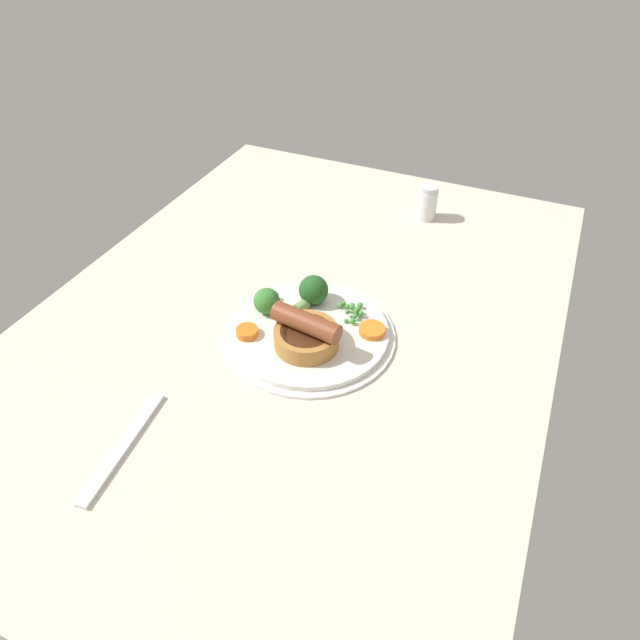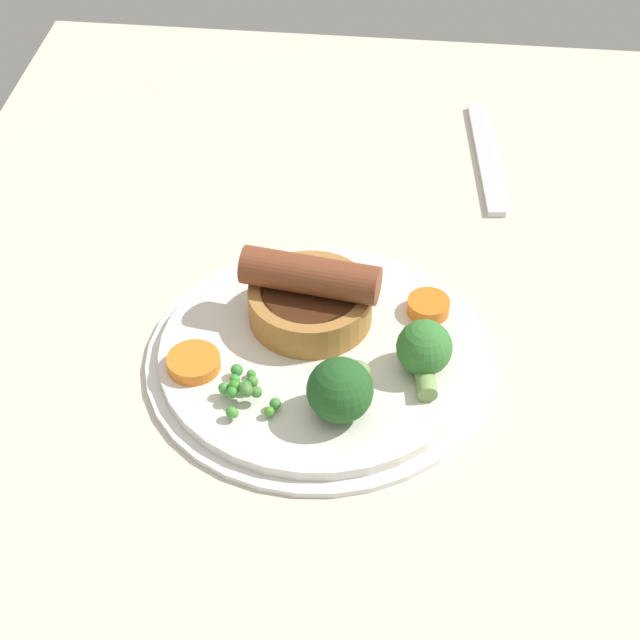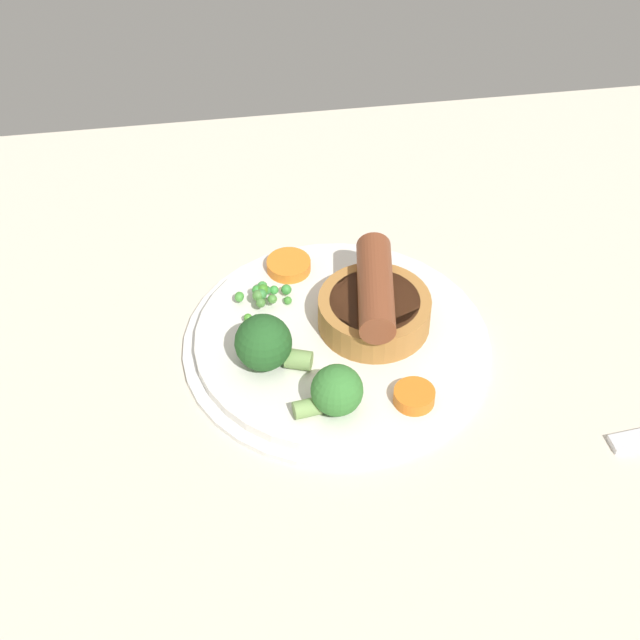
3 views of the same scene
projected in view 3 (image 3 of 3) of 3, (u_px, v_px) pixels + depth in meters
The scene contains 8 objects.
dining_table at pixel (301, 399), 89.31cm from camera, with size 110.00×80.00×3.00cm, color beige.
dinner_plate at pixel (337, 343), 91.13cm from camera, with size 26.32×26.32×1.40cm.
sausage_pudding at pixel (375, 305), 90.01cm from camera, with size 9.59×10.86×5.83cm.
pea_pile at pixel (262, 296), 92.58cm from camera, with size 5.08×4.68×1.87cm.
broccoli_floret_near at pixel (335, 391), 83.40cm from camera, with size 5.55×4.17×4.17cm.
broccoli_floret_far at pixel (265, 344), 86.70cm from camera, with size 6.00×4.73×4.73cm.
carrot_slice_2 at pixel (289, 265), 96.19cm from camera, with size 3.98×3.98×0.99cm, color orange.
carrot_slice_3 at pixel (414, 396), 84.91cm from camera, with size 3.32×3.32×1.17cm, color orange.
Camera 3 is at (-6.67, -58.58, 68.93)cm, focal length 60.00 mm.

